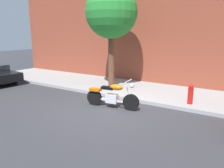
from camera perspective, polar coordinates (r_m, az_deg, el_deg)
ground_plane at (r=8.15m, az=-1.10°, el=-6.67°), size 60.00×60.00×0.00m
sidewalk at (r=10.63m, az=7.66°, el=-1.68°), size 19.94×3.33×0.14m
building_facade at (r=12.12m, az=12.19°, el=18.21°), size 19.94×0.50×7.80m
motorcycle at (r=8.21m, az=0.00°, el=-3.12°), size 2.13×0.70×1.11m
street_tree at (r=10.71m, az=-0.18°, el=18.15°), size 2.47×2.47×4.98m
fire_hydrant at (r=8.76m, az=19.88°, el=-2.93°), size 0.20×0.20×0.91m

